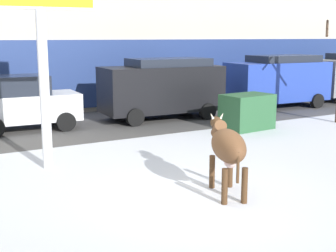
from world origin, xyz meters
name	(u,v)px	position (x,y,z in m)	size (l,w,h in m)	color
ground_plane	(212,201)	(0.00, 0.00, 0.00)	(120.00, 120.00, 0.00)	white
road_strip	(72,126)	(0.00, 8.65, 0.00)	(60.00, 5.60, 0.01)	#514F4C
cow_brown	(227,146)	(0.50, 0.22, 0.99)	(1.07, 1.91, 1.54)	brown
car_white_hatchback	(25,103)	(-1.54, 8.87, 0.93)	(3.59, 2.08, 1.86)	white
car_black_van	(162,87)	(3.55, 8.46, 1.24)	(4.70, 2.32, 2.32)	black
car_blue_van	(278,80)	(9.44, 8.45, 1.24)	(4.70, 2.32, 2.32)	#233D9E
dumpster	(247,112)	(5.12, 5.26, 0.60)	(1.70, 1.10, 1.20)	#285633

